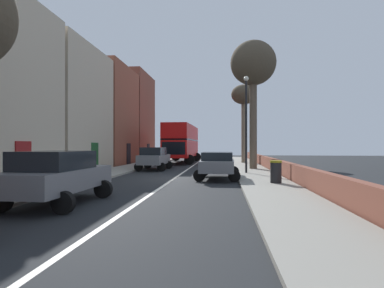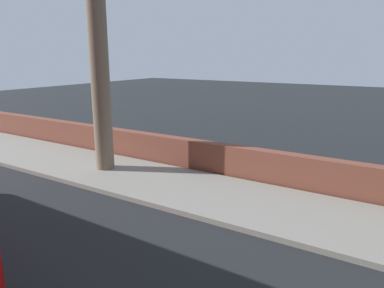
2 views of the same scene
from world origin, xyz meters
name	(u,v)px [view 1 (image 1 of 2)]	position (x,y,z in m)	size (l,w,h in m)	color
ground_plane	(174,179)	(0.00, 0.00, 0.00)	(84.00, 84.00, 0.00)	black
road_centre_line	(174,178)	(0.00, 0.00, 0.00)	(0.16, 54.00, 0.01)	silver
sidewalk_left	(92,177)	(-4.90, 0.00, 0.06)	(2.60, 60.00, 0.12)	gray
sidewalk_right	(261,178)	(4.90, 0.00, 0.06)	(2.60, 60.00, 0.12)	gray
terraced_houses_left	(42,99)	(-8.50, 0.68, 4.82)	(4.07, 47.68, 10.80)	#9E6647
boundary_wall_right	(289,171)	(6.45, 0.00, 0.47)	(0.36, 54.00, 0.95)	brown
double_decker_bus	(182,141)	(-1.70, 15.87, 2.35)	(3.68, 10.44, 4.06)	red
parked_car_grey_right_0	(218,163)	(2.50, -0.07, 0.89)	(2.54, 4.36, 1.53)	slate
parked_car_grey_left_1	(154,157)	(-2.50, 5.82, 0.98)	(2.46, 4.06, 1.76)	slate
parked_car_grey_left_3	(57,174)	(-2.50, -8.05, 0.97)	(2.60, 4.35, 1.72)	slate
street_tree_right_1	(244,99)	(4.95, 14.72, 6.76)	(2.63, 2.63, 8.10)	#7A6B56
street_tree_right_3	(253,66)	(5.11, 6.55, 8.03)	(3.49, 3.49, 9.86)	brown
lamppost_right	(246,116)	(4.30, 2.82, 3.81)	(0.32, 0.32, 6.31)	black
litter_bin_right	(276,172)	(5.30, -2.52, 0.66)	(0.55, 0.55, 1.07)	black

